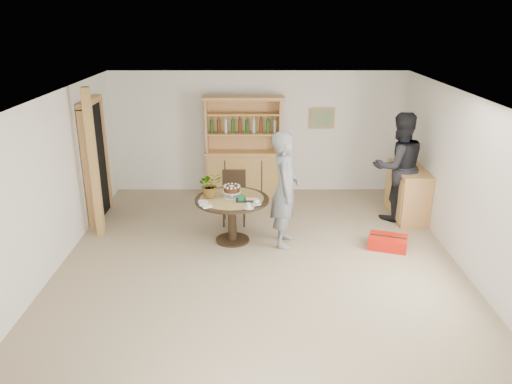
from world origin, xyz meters
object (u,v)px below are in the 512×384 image
object	(u,v)px
hutch	(244,162)
dining_chair	(234,193)
red_suitcase	(388,242)
adult_person	(398,167)
teen_boy	(285,190)
sideboard	(408,192)
dining_table	(232,207)

from	to	relation	value
hutch	dining_chair	size ratio (longest dim) A/B	2.16
hutch	red_suitcase	bearing A→B (deg)	-47.28
adult_person	red_suitcase	world-z (taller)	adult_person
hutch	red_suitcase	size ratio (longest dim) A/B	2.93
dining_chair	teen_boy	world-z (taller)	teen_boy
hutch	red_suitcase	distance (m)	3.55
dining_chair	teen_boy	bearing A→B (deg)	-48.14
dining_chair	teen_boy	xyz separation A→B (m)	(0.85, -0.93, 0.40)
sideboard	dining_table	size ratio (longest dim) A/B	1.05
hutch	sideboard	world-z (taller)	hutch
dining_table	red_suitcase	bearing A→B (deg)	-6.21
dining_table	teen_boy	size ratio (longest dim) A/B	0.64
sideboard	adult_person	bearing A→B (deg)	-162.98
teen_boy	adult_person	distance (m)	2.35
sideboard	adult_person	distance (m)	0.57
hutch	dining_table	bearing A→B (deg)	-93.50
dining_table	teen_boy	world-z (taller)	teen_boy
sideboard	teen_boy	xyz separation A→B (m)	(-2.33, -1.15, 0.47)
teen_boy	adult_person	size ratio (longest dim) A/B	0.95
sideboard	dining_table	distance (m)	3.35
sideboard	red_suitcase	world-z (taller)	sideboard
teen_boy	red_suitcase	bearing A→B (deg)	-90.18
sideboard	dining_chair	bearing A→B (deg)	-175.95
dining_table	adult_person	bearing A→B (deg)	18.46
dining_table	dining_chair	bearing A→B (deg)	90.06
sideboard	hutch	bearing A→B (deg)	157.79
sideboard	teen_boy	distance (m)	2.64
teen_boy	hutch	bearing A→B (deg)	22.28
sideboard	red_suitcase	bearing A→B (deg)	-116.66
dining_table	dining_chair	distance (m)	0.83
red_suitcase	adult_person	bearing A→B (deg)	89.59
dining_chair	adult_person	size ratio (longest dim) A/B	0.48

